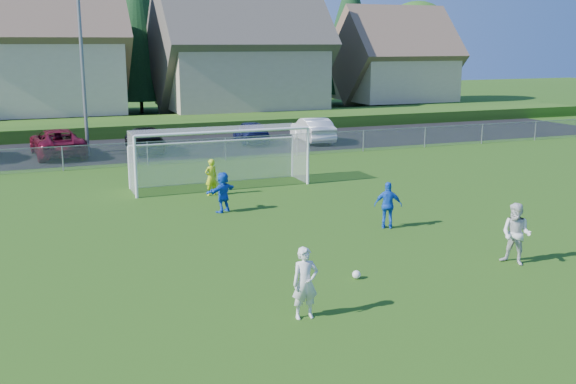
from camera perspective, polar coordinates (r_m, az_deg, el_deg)
name	(u,v)px	position (r m, az deg, el deg)	size (l,w,h in m)	color
ground	(426,334)	(14.74, 11.64, -11.72)	(160.00, 160.00, 0.00)	#193D0C
asphalt_lot	(166,147)	(39.86, -10.29, 3.75)	(60.00, 60.00, 0.00)	black
grass_embankment	(144,126)	(47.12, -12.10, 5.50)	(70.00, 6.00, 0.80)	#1E420F
soccer_ball	(356,275)	(17.66, 5.82, -6.97)	(0.22, 0.22, 0.22)	white
player_white_a	(305,283)	(14.96, 1.46, -7.71)	(0.59, 0.39, 1.63)	silver
player_white_b	(516,234)	(19.50, 18.76, -3.39)	(0.83, 0.65, 1.72)	silver
player_blue_a	(388,205)	(22.29, 8.47, -1.11)	(0.91, 0.38, 1.54)	blue
player_blue_b	(223,192)	(24.28, -5.53, 0.00)	(1.36, 0.43, 1.46)	blue
goalkeeper	(211,177)	(26.96, -6.52, 1.25)	(0.53, 0.35, 1.47)	#C2D719
car_c	(57,142)	(38.18, -18.95, 4.00)	(2.44, 5.30, 1.47)	#5B0A1D
car_d	(145,139)	(38.36, -12.04, 4.37)	(1.94, 4.78, 1.39)	black
car_e	(251,132)	(40.81, -3.16, 5.10)	(1.61, 4.01, 1.37)	#161C4E
car_f	(313,130)	(41.32, 2.09, 5.29)	(1.58, 4.53, 1.49)	white
soccer_goal	(219,148)	(28.58, -5.90, 3.73)	(7.42, 1.90, 2.50)	white
chainlink_fence	(187,151)	(34.44, -8.53, 3.49)	(52.06, 0.06, 1.20)	gray
streetlight	(83,65)	(37.32, -16.93, 10.29)	(1.38, 0.18, 9.00)	slate
houses_row	(149,24)	(54.49, -11.68, 13.76)	(53.90, 11.45, 13.27)	tan
tree_row	(125,31)	(60.53, -13.60, 13.12)	(65.98, 12.36, 13.80)	#382616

